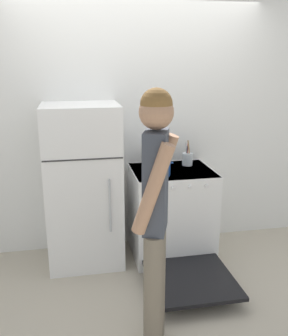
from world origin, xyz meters
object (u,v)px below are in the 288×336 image
refrigerator (84,186)px  dutch_oven_pot (158,167)px  person (155,210)px  utensil_jar (187,159)px  tea_kettle (153,161)px  stove_range (172,214)px

refrigerator → dutch_oven_pot: size_ratio=5.31×
refrigerator → person: person is taller
utensil_jar → refrigerator: bearing=-174.2°
refrigerator → tea_kettle: (0.70, 0.10, 0.19)m
utensil_jar → tea_kettle: bearing=-179.0°
stove_range → person: bearing=-110.5°
dutch_oven_pot → stove_range: bearing=28.1°
refrigerator → utensil_jar: (1.06, 0.11, 0.19)m
refrigerator → stove_range: refrigerator is taller
refrigerator → utensil_jar: size_ratio=5.97×
stove_range → utensil_jar: utensil_jar is taller
dutch_oven_pot → tea_kettle: (0.01, 0.27, -0.01)m
utensil_jar → person: size_ratio=0.15×
stove_range → utensil_jar: (0.20, 0.18, 0.53)m
stove_range → dutch_oven_pot: bearing=-151.9°
stove_range → refrigerator: bearing=175.4°
refrigerator → utensil_jar: bearing=5.8°
utensil_jar → person: person is taller
dutch_oven_pot → utensil_jar: size_ratio=1.12×
dutch_oven_pot → tea_kettle: size_ratio=1.31×
dutch_oven_pot → person: size_ratio=0.16×
stove_range → dutch_oven_pot: (-0.18, -0.09, 0.53)m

